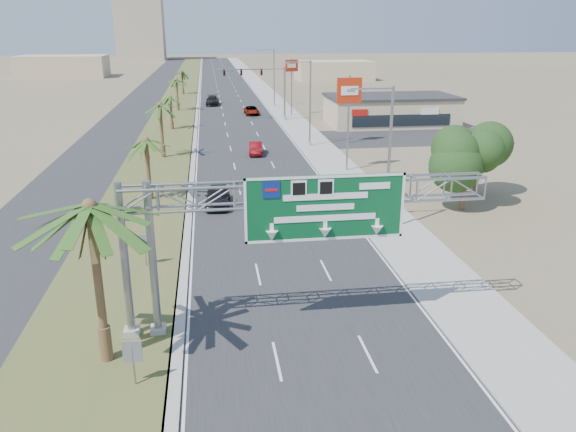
% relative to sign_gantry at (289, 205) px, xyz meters
% --- Properties ---
extents(road, '(12.00, 300.00, 0.02)m').
position_rel_sign_gantry_xyz_m(road, '(1.06, 100.07, -6.05)').
color(road, '#28282B').
rests_on(road, ground).
extents(sidewalk_right, '(4.00, 300.00, 0.10)m').
position_rel_sign_gantry_xyz_m(sidewalk_right, '(9.56, 100.07, -6.01)').
color(sidewalk_right, '#9E9B93').
rests_on(sidewalk_right, ground).
extents(median_grass, '(7.00, 300.00, 0.12)m').
position_rel_sign_gantry_xyz_m(median_grass, '(-8.94, 100.07, -6.00)').
color(median_grass, '#4D5E29').
rests_on(median_grass, ground).
extents(opposing_road, '(8.00, 300.00, 0.02)m').
position_rel_sign_gantry_xyz_m(opposing_road, '(-15.94, 100.07, -6.05)').
color(opposing_road, '#28282B').
rests_on(opposing_road, ground).
extents(sign_gantry, '(16.75, 1.24, 7.50)m').
position_rel_sign_gantry_xyz_m(sign_gantry, '(0.00, 0.00, 0.00)').
color(sign_gantry, gray).
rests_on(sign_gantry, ground).
extents(palm_near, '(5.70, 5.70, 8.35)m').
position_rel_sign_gantry_xyz_m(palm_near, '(-8.14, -1.93, 0.87)').
color(palm_near, brown).
rests_on(palm_near, ground).
extents(palm_row_b, '(3.99, 3.99, 5.95)m').
position_rel_sign_gantry_xyz_m(palm_row_b, '(-8.44, 22.07, -1.16)').
color(palm_row_b, brown).
rests_on(palm_row_b, ground).
extents(palm_row_c, '(3.99, 3.99, 6.75)m').
position_rel_sign_gantry_xyz_m(palm_row_c, '(-8.44, 38.07, -0.39)').
color(palm_row_c, brown).
rests_on(palm_row_c, ground).
extents(palm_row_d, '(3.99, 3.99, 5.45)m').
position_rel_sign_gantry_xyz_m(palm_row_d, '(-8.44, 56.07, -1.64)').
color(palm_row_d, brown).
rests_on(palm_row_d, ground).
extents(palm_row_e, '(3.99, 3.99, 6.15)m').
position_rel_sign_gantry_xyz_m(palm_row_e, '(-8.44, 75.07, -0.97)').
color(palm_row_e, brown).
rests_on(palm_row_e, ground).
extents(palm_row_f, '(3.99, 3.99, 5.75)m').
position_rel_sign_gantry_xyz_m(palm_row_f, '(-8.44, 100.07, -1.35)').
color(palm_row_f, brown).
rests_on(palm_row_f, ground).
extents(streetlight_near, '(3.27, 0.44, 10.00)m').
position_rel_sign_gantry_xyz_m(streetlight_near, '(8.36, 12.07, -1.36)').
color(streetlight_near, gray).
rests_on(streetlight_near, ground).
extents(streetlight_mid, '(3.27, 0.44, 10.00)m').
position_rel_sign_gantry_xyz_m(streetlight_mid, '(8.36, 42.07, -1.36)').
color(streetlight_mid, gray).
rests_on(streetlight_mid, ground).
extents(streetlight_far, '(3.27, 0.44, 10.00)m').
position_rel_sign_gantry_xyz_m(streetlight_far, '(8.36, 78.07, -1.36)').
color(streetlight_far, gray).
rests_on(streetlight_far, ground).
extents(signal_mast, '(10.28, 0.71, 8.00)m').
position_rel_sign_gantry_xyz_m(signal_mast, '(6.23, 62.05, -1.21)').
color(signal_mast, gray).
rests_on(signal_mast, ground).
extents(store_building, '(18.00, 10.00, 4.00)m').
position_rel_sign_gantry_xyz_m(store_building, '(23.06, 56.07, -4.06)').
color(store_building, tan).
rests_on(store_building, ground).
extents(oak_near, '(4.50, 4.50, 6.80)m').
position_rel_sign_gantry_xyz_m(oak_near, '(16.06, 16.07, -1.53)').
color(oak_near, brown).
rests_on(oak_near, ground).
extents(oak_far, '(3.50, 3.50, 5.60)m').
position_rel_sign_gantry_xyz_m(oak_far, '(19.06, 20.07, -2.24)').
color(oak_far, brown).
rests_on(oak_far, ground).
extents(median_signback_a, '(0.75, 0.08, 2.08)m').
position_rel_sign_gantry_xyz_m(median_signback_a, '(-6.74, -3.93, -4.61)').
color(median_signback_a, gray).
rests_on(median_signback_a, ground).
extents(median_signback_b, '(0.75, 0.08, 2.08)m').
position_rel_sign_gantry_xyz_m(median_signback_b, '(-7.44, 8.07, -4.61)').
color(median_signback_b, gray).
rests_on(median_signback_b, ground).
extents(tower_distant, '(20.00, 16.00, 35.00)m').
position_rel_sign_gantry_xyz_m(tower_distant, '(-30.94, 240.07, 11.44)').
color(tower_distant, tan).
rests_on(tower_distant, ground).
extents(building_distant_left, '(24.00, 14.00, 6.00)m').
position_rel_sign_gantry_xyz_m(building_distant_left, '(-43.94, 150.07, -3.06)').
color(building_distant_left, tan).
rests_on(building_distant_left, ground).
extents(building_distant_right, '(20.00, 12.00, 5.00)m').
position_rel_sign_gantry_xyz_m(building_distant_right, '(31.06, 130.07, -3.56)').
color(building_distant_right, tan).
rests_on(building_distant_right, ground).
extents(car_left_lane, '(2.19, 4.84, 1.61)m').
position_rel_sign_gantry_xyz_m(car_left_lane, '(-2.93, 19.65, -5.25)').
color(car_left_lane, black).
rests_on(car_left_lane, ground).
extents(car_mid_lane, '(1.74, 4.22, 1.36)m').
position_rel_sign_gantry_xyz_m(car_mid_lane, '(1.73, 38.47, -5.38)').
color(car_mid_lane, maroon).
rests_on(car_mid_lane, ground).
extents(car_right_lane, '(2.37, 4.87, 1.33)m').
position_rel_sign_gantry_xyz_m(car_right_lane, '(3.71, 68.84, -5.39)').
color(car_right_lane, gray).
rests_on(car_right_lane, ground).
extents(car_far, '(2.59, 5.76, 1.64)m').
position_rel_sign_gantry_xyz_m(car_far, '(-2.49, 81.85, -5.24)').
color(car_far, black).
rests_on(car_far, ground).
extents(pole_sign_red_near, '(2.41, 0.40, 9.28)m').
position_rel_sign_gantry_xyz_m(pole_sign_red_near, '(10.06, 29.54, 1.27)').
color(pole_sign_red_near, gray).
rests_on(pole_sign_red_near, ground).
extents(pole_sign_blue, '(2.02, 0.61, 8.11)m').
position_rel_sign_gantry_xyz_m(pole_sign_blue, '(13.53, 43.28, 0.01)').
color(pole_sign_blue, gray).
rests_on(pole_sign_blue, ground).
extents(pole_sign_red_far, '(2.15, 1.12, 8.96)m').
position_rel_sign_gantry_xyz_m(pole_sign_red_far, '(10.06, 67.07, 1.04)').
color(pole_sign_red_far, gray).
rests_on(pole_sign_red_far, ground).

